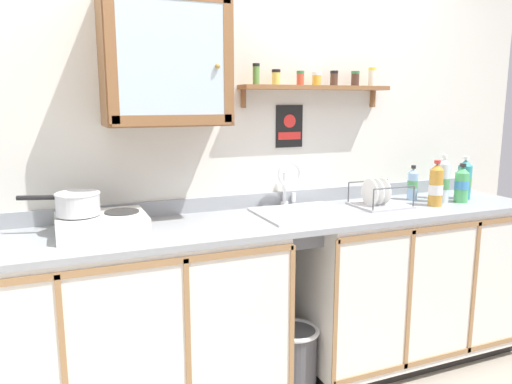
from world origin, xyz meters
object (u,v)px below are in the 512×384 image
bottle_opaque_white_2 (439,181)px  wall_cabinet (165,61)px  bottle_detergent_teal_4 (464,180)px  dish_rack (379,200)px  sink (301,219)px  bottle_juice_amber_1 (436,186)px  trash_bin (295,359)px  hot_plate_stove (102,224)px  bottle_water_blue_0 (413,184)px  saucepan (77,203)px  bottle_water_clear_5 (443,181)px  bottle_soda_green_3 (462,184)px  warning_sign (289,127)px

bottle_opaque_white_2 → wall_cabinet: bearing=178.1°
bottle_detergent_teal_4 → dish_rack: (-0.63, 0.02, -0.08)m
sink → bottle_juice_amber_1: (0.81, -0.12, 0.15)m
trash_bin → hot_plate_stove: bearing=172.7°
dish_rack → bottle_water_blue_0: bearing=14.4°
saucepan → bottle_detergent_teal_4: 2.26m
bottle_juice_amber_1 → trash_bin: 1.27m
bottle_opaque_white_2 → trash_bin: bottle_opaque_white_2 is taller
saucepan → wall_cabinet: (0.44, 0.08, 0.65)m
sink → saucepan: 1.16m
sink → bottle_water_clear_5: bottle_water_clear_5 is taller
hot_plate_stove → wall_cabinet: 0.83m
sink → dish_rack: size_ratio=1.62×
saucepan → bottle_opaque_white_2: 2.13m
bottle_juice_amber_1 → bottle_detergent_teal_4: size_ratio=1.01×
hot_plate_stove → bottle_juice_amber_1: size_ratio=1.50×
hot_plate_stove → bottle_opaque_white_2: bottle_opaque_white_2 is taller
sink → bottle_opaque_white_2: sink is taller
bottle_water_blue_0 → bottle_juice_amber_1: size_ratio=0.81×
bottle_soda_green_3 → bottle_detergent_teal_4: size_ratio=0.89×
bottle_water_blue_0 → bottle_soda_green_3: bottle_soda_green_3 is taller
bottle_water_blue_0 → wall_cabinet: wall_cabinet is taller
warning_sign → bottle_detergent_teal_4: bearing=-14.4°
saucepan → bottle_soda_green_3: 2.18m
bottle_detergent_teal_4 → bottle_water_clear_5: bottle_water_clear_5 is taller
sink → trash_bin: (-0.09, -0.13, -0.74)m
saucepan → bottle_juice_amber_1: bearing=-4.1°
hot_plate_stove → bottle_water_blue_0: 1.85m
bottle_water_clear_5 → trash_bin: bearing=-176.1°
hot_plate_stove → bottle_water_blue_0: bearing=2.2°
bottle_juice_amber_1 → wall_cabinet: bearing=171.8°
hot_plate_stove → bottle_water_blue_0: (1.85, 0.07, 0.06)m
bottle_soda_green_3 → wall_cabinet: (-1.73, 0.20, 0.68)m
bottle_detergent_teal_4 → wall_cabinet: size_ratio=0.43×
warning_sign → bottle_water_clear_5: bearing=-19.1°
bottle_water_blue_0 → wall_cabinet: (-1.50, 0.03, 0.69)m
hot_plate_stove → bottle_water_blue_0: bottle_water_blue_0 is taller
saucepan → hot_plate_stove: bearing=-14.4°
sink → trash_bin: size_ratio=1.30×
saucepan → bottle_soda_green_3: size_ratio=1.53×
hot_plate_stove → dish_rack: (1.54, -0.01, -0.00)m
dish_rack → wall_cabinet: (-1.20, 0.11, 0.75)m
bottle_detergent_teal_4 → trash_bin: size_ratio=0.72×
bottle_opaque_white_2 → dish_rack: bearing=-173.7°
saucepan → bottle_soda_green_3: bearing=-3.1°
bottle_water_blue_0 → bottle_opaque_white_2: (0.18, -0.02, 0.01)m
sink → bottle_juice_amber_1: bearing=-8.6°
trash_bin → warning_sign: bearing=70.1°
warning_sign → bottle_water_blue_0: bearing=-13.4°
sink → bottle_opaque_white_2: bearing=2.4°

